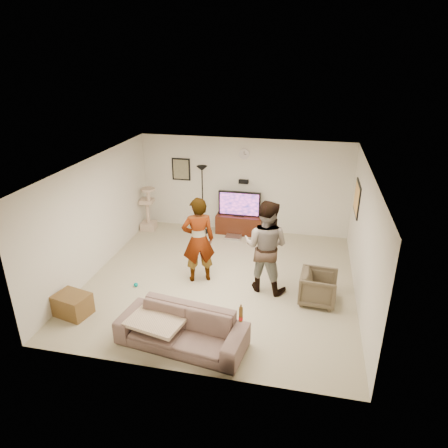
% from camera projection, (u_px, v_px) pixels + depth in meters
% --- Properties ---
extents(floor, '(5.50, 5.50, 0.02)m').
position_uv_depth(floor, '(221.00, 281.00, 8.63)').
color(floor, tan).
rests_on(floor, ground).
extents(ceiling, '(5.50, 5.50, 0.02)m').
position_uv_depth(ceiling, '(221.00, 165.00, 7.64)').
color(ceiling, white).
rests_on(ceiling, wall_back).
extents(wall_back, '(5.50, 0.04, 2.50)m').
position_uv_depth(wall_back, '(244.00, 186.00, 10.61)').
color(wall_back, silver).
rests_on(wall_back, floor).
extents(wall_front, '(5.50, 0.04, 2.50)m').
position_uv_depth(wall_front, '(178.00, 303.00, 5.66)').
color(wall_front, silver).
rests_on(wall_front, floor).
extents(wall_left, '(0.04, 5.50, 2.50)m').
position_uv_depth(wall_left, '(96.00, 216.00, 8.67)').
color(wall_left, silver).
rests_on(wall_left, floor).
extents(wall_right, '(0.04, 5.50, 2.50)m').
position_uv_depth(wall_right, '(363.00, 239.00, 7.60)').
color(wall_right, silver).
rests_on(wall_right, floor).
extents(wall_clock, '(0.26, 0.04, 0.26)m').
position_uv_depth(wall_clock, '(244.00, 154.00, 10.25)').
color(wall_clock, white).
rests_on(wall_clock, wall_back).
extents(wall_speaker, '(0.25, 0.10, 0.10)m').
position_uv_depth(wall_speaker, '(244.00, 182.00, 10.50)').
color(wall_speaker, black).
rests_on(wall_speaker, wall_back).
extents(picture_back, '(0.42, 0.03, 0.52)m').
position_uv_depth(picture_back, '(181.00, 169.00, 10.78)').
color(picture_back, '#6C674E').
rests_on(picture_back, wall_back).
extents(picture_right, '(0.03, 0.78, 0.62)m').
position_uv_depth(picture_right, '(357.00, 198.00, 8.94)').
color(picture_right, '#F6AA54').
rests_on(picture_right, wall_right).
extents(tv_stand, '(1.21, 0.45, 0.50)m').
position_uv_depth(tv_stand, '(239.00, 224.00, 10.79)').
color(tv_stand, '#33140A').
rests_on(tv_stand, floor).
extents(console_box, '(0.40, 0.30, 0.07)m').
position_uv_depth(console_box, '(233.00, 237.00, 10.54)').
color(console_box, silver).
rests_on(console_box, floor).
extents(tv, '(1.11, 0.08, 0.66)m').
position_uv_depth(tv, '(239.00, 204.00, 10.56)').
color(tv, black).
rests_on(tv, tv_stand).
extents(tv_screen, '(1.02, 0.01, 0.58)m').
position_uv_depth(tv_screen, '(239.00, 204.00, 10.52)').
color(tv_screen, '#E14CA3').
rests_on(tv_screen, tv).
extents(floor_lamp, '(0.32, 0.32, 1.82)m').
position_uv_depth(floor_lamp, '(203.00, 200.00, 10.58)').
color(floor_lamp, black).
rests_on(floor_lamp, floor).
extents(cat_tree, '(0.42, 0.42, 1.19)m').
position_uv_depth(cat_tree, '(147.00, 209.00, 10.89)').
color(cat_tree, tan).
rests_on(cat_tree, floor).
extents(person_left, '(0.79, 0.67, 1.85)m').
position_uv_depth(person_left, '(198.00, 240.00, 8.30)').
color(person_left, gray).
rests_on(person_left, floor).
extents(person_right, '(1.07, 0.91, 1.91)m').
position_uv_depth(person_right, '(266.00, 246.00, 7.97)').
color(person_right, navy).
rests_on(person_right, floor).
extents(sofa, '(2.22, 1.12, 0.62)m').
position_uv_depth(sofa, '(182.00, 329.00, 6.62)').
color(sofa, brown).
rests_on(sofa, floor).
extents(throw_blanket, '(1.03, 0.88, 0.06)m').
position_uv_depth(throw_blanket, '(157.00, 320.00, 6.66)').
color(throw_blanket, '#D0B392').
rests_on(throw_blanket, sofa).
extents(beer_bottle, '(0.06, 0.06, 0.25)m').
position_uv_depth(beer_bottle, '(241.00, 314.00, 6.26)').
color(beer_bottle, '#563613').
rests_on(beer_bottle, sofa).
extents(armchair, '(0.74, 0.73, 0.63)m').
position_uv_depth(armchair, '(318.00, 288.00, 7.76)').
color(armchair, brown).
rests_on(armchair, floor).
extents(side_table, '(0.71, 0.59, 0.41)m').
position_uv_depth(side_table, '(73.00, 305.00, 7.43)').
color(side_table, brown).
rests_on(side_table, floor).
extents(toy_ball, '(0.09, 0.09, 0.09)m').
position_uv_depth(toy_ball, '(136.00, 285.00, 8.37)').
color(toy_ball, '#008485').
rests_on(toy_ball, floor).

